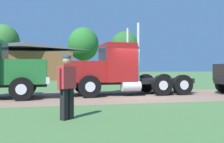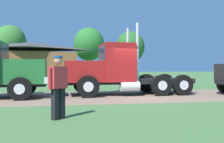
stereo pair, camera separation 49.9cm
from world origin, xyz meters
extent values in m
plane|color=#48713B|center=(0.00, 0.00, 0.00)|extent=(200.00, 200.00, 0.00)
cube|color=#896B57|center=(0.00, 0.00, 0.00)|extent=(120.00, 5.76, 0.01)
cube|color=black|center=(-0.08, 0.76, 0.75)|extent=(7.37, 1.92, 0.28)
cube|color=maroon|center=(-2.72, 0.60, 1.30)|extent=(2.12, 2.07, 1.11)
cube|color=silver|center=(-3.77, 0.54, 0.93)|extent=(0.29, 2.14, 0.32)
cube|color=maroon|center=(-0.90, 0.71, 1.78)|extent=(1.77, 2.33, 2.06)
cube|color=#2D3D4C|center=(-1.74, 0.66, 2.19)|extent=(0.15, 1.86, 0.91)
cylinder|color=silver|center=(0.09, -0.11, 2.32)|extent=(0.14, 0.14, 3.14)
cylinder|color=silver|center=(-0.02, 1.65, 2.32)|extent=(0.14, 0.14, 3.14)
cylinder|color=silver|center=(-0.35, -0.23, 0.53)|extent=(1.03, 0.58, 0.52)
cylinder|color=black|center=(-2.55, -0.50, 0.56)|extent=(1.14, 0.37, 1.12)
cylinder|color=silver|center=(-2.54, -0.66, 0.56)|extent=(0.51, 0.07, 0.50)
cylinder|color=black|center=(-2.69, 1.72, 0.56)|extent=(1.14, 0.37, 1.12)
cylinder|color=silver|center=(-2.70, 1.88, 0.56)|extent=(0.51, 0.07, 0.50)
cylinder|color=black|center=(2.62, -0.19, 0.56)|extent=(1.14, 0.37, 1.12)
cylinder|color=silver|center=(2.63, -0.35, 0.56)|extent=(0.51, 0.07, 0.50)
cylinder|color=black|center=(2.49, 2.03, 0.56)|extent=(1.14, 0.37, 1.12)
cylinder|color=silver|center=(2.48, 2.19, 0.56)|extent=(0.51, 0.07, 0.50)
cylinder|color=black|center=(1.38, -0.27, 0.56)|extent=(1.14, 0.37, 1.12)
cylinder|color=silver|center=(1.38, -0.43, 0.56)|extent=(0.51, 0.07, 0.50)
cylinder|color=black|center=(1.24, 1.95, 0.56)|extent=(1.14, 0.37, 1.12)
cylinder|color=silver|center=(1.23, 2.11, 0.56)|extent=(0.51, 0.07, 0.50)
cube|color=#23662D|center=(-5.64, 0.15, 1.31)|extent=(2.08, 2.08, 1.17)
cube|color=silver|center=(-4.59, 0.19, 0.90)|extent=(0.26, 2.19, 0.32)
cube|color=#2D3D4C|center=(-6.62, 0.10, 2.16)|extent=(0.13, 1.90, 0.90)
cylinder|color=black|center=(-5.79, 1.28, 0.53)|extent=(1.08, 0.35, 1.07)
cylinder|color=silver|center=(-5.80, 1.44, 0.53)|extent=(0.48, 0.06, 0.48)
cylinder|color=black|center=(-5.69, -0.99, 0.53)|extent=(1.08, 0.35, 1.07)
cylinder|color=silver|center=(-5.68, -1.15, 0.53)|extent=(0.48, 0.06, 0.48)
cylinder|color=silver|center=(5.62, 0.52, 0.55)|extent=(0.50, 0.04, 0.50)
cube|color=#B22D33|center=(-3.76, -5.49, 1.21)|extent=(0.54, 0.52, 0.63)
sphere|color=tan|center=(-3.76, -5.49, 1.68)|extent=(0.24, 0.24, 0.24)
cylinder|color=#1E478C|center=(-3.76, -5.49, 1.79)|extent=(0.25, 0.25, 0.06)
cube|color=black|center=(-3.84, -5.56, 0.45)|extent=(0.24, 0.24, 0.89)
cube|color=black|center=(-3.68, -5.42, 0.45)|extent=(0.24, 0.24, 0.89)
cylinder|color=#B22D33|center=(-3.98, -5.68, 1.17)|extent=(0.10, 0.10, 0.60)
cylinder|color=#B22D33|center=(-3.54, -5.29, 1.17)|extent=(0.10, 0.10, 0.60)
cube|color=brown|center=(-8.68, 21.03, 1.77)|extent=(12.20, 7.35, 3.53)
pyramid|color=#414141|center=(-8.68, 21.03, 4.50)|extent=(12.81, 7.71, 0.97)
cube|color=black|center=(-10.30, 17.53, 1.10)|extent=(1.80, 0.14, 2.20)
cylinder|color=#513823|center=(-13.49, 30.90, 1.90)|extent=(0.44, 0.44, 3.80)
ellipsoid|color=#35732F|center=(-13.49, 30.90, 5.92)|extent=(5.31, 5.31, 5.85)
cylinder|color=#513823|center=(-0.33, 28.88, 1.79)|extent=(0.44, 0.44, 3.57)
ellipsoid|color=#29702B|center=(-0.33, 28.88, 5.63)|extent=(5.15, 5.15, 5.66)
cylinder|color=#513823|center=(7.41, 30.95, 1.68)|extent=(0.44, 0.44, 3.36)
ellipsoid|color=#286229|center=(7.41, 30.95, 5.45)|extent=(5.24, 5.24, 5.77)
camera|label=1|loc=(-3.90, -12.54, 1.45)|focal=39.11mm
camera|label=2|loc=(-3.41, -12.63, 1.45)|focal=39.11mm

